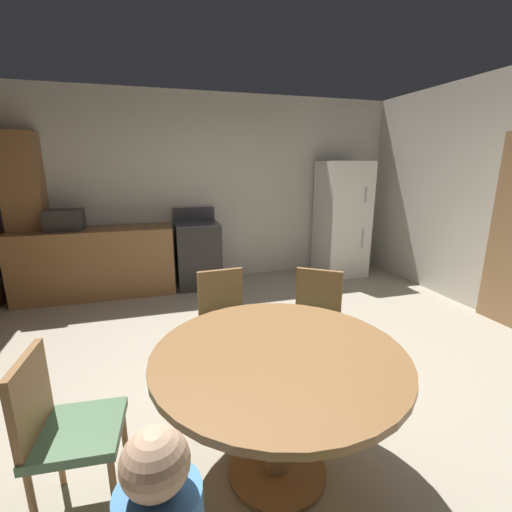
% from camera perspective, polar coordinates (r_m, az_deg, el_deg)
% --- Properties ---
extents(ground_plane, '(14.00, 14.00, 0.00)m').
position_cam_1_polar(ground_plane, '(2.96, 4.51, -20.51)').
color(ground_plane, '#A89E89').
extents(wall_back, '(5.87, 0.12, 2.70)m').
position_cam_1_polar(wall_back, '(5.39, -7.01, 10.72)').
color(wall_back, beige).
rests_on(wall_back, ground).
extents(kitchen_counter, '(1.97, 0.60, 0.90)m').
position_cam_1_polar(kitchen_counter, '(5.11, -24.44, -0.93)').
color(kitchen_counter, olive).
rests_on(kitchen_counter, ground).
extents(pantry_column, '(0.44, 0.36, 2.10)m').
position_cam_1_polar(pantry_column, '(5.34, -33.04, 5.22)').
color(pantry_column, olive).
rests_on(pantry_column, ground).
extents(oven_range, '(0.60, 0.60, 1.10)m').
position_cam_1_polar(oven_range, '(5.09, -9.43, 0.33)').
color(oven_range, '#2D2B28').
rests_on(oven_range, ground).
extents(refrigerator, '(0.68, 0.68, 1.76)m').
position_cam_1_polar(refrigerator, '(5.68, 13.74, 5.83)').
color(refrigerator, white).
rests_on(refrigerator, ground).
extents(microwave, '(0.44, 0.32, 0.26)m').
position_cam_1_polar(microwave, '(5.06, -28.66, 5.17)').
color(microwave, '#2D2B28').
rests_on(microwave, kitchen_counter).
extents(dining_table, '(1.33, 1.33, 0.76)m').
position_cam_1_polar(dining_table, '(1.97, 3.70, -19.02)').
color(dining_table, olive).
rests_on(dining_table, ground).
extents(chair_northeast, '(0.56, 0.56, 0.87)m').
position_cam_1_polar(chair_northeast, '(2.94, 9.61, -9.72)').
color(chair_northeast, olive).
rests_on(chair_northeast, ground).
extents(chair_north, '(0.43, 0.43, 0.87)m').
position_cam_1_polar(chair_north, '(2.91, -5.10, -9.85)').
color(chair_north, olive).
rests_on(chair_north, ground).
extents(chair_west, '(0.43, 0.43, 0.87)m').
position_cam_1_polar(chair_west, '(2.07, -28.99, -22.87)').
color(chair_west, olive).
rests_on(chair_west, ground).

